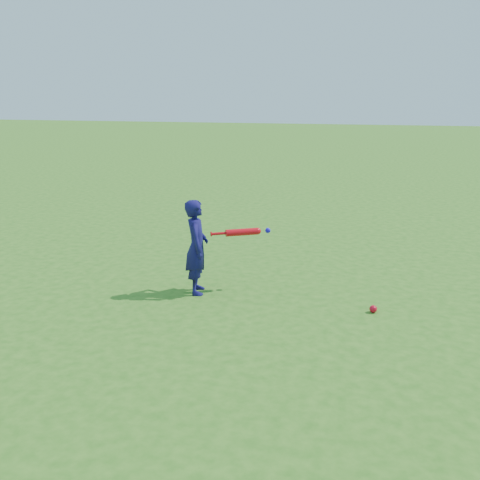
% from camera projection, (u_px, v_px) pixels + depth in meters
% --- Properties ---
extents(ground, '(80.00, 80.00, 0.00)m').
position_uv_depth(ground, '(154.00, 301.00, 5.82)').
color(ground, '#2E6818').
rests_on(ground, ground).
extents(child, '(0.37, 0.45, 1.07)m').
position_uv_depth(child, '(197.00, 247.00, 5.95)').
color(child, '#15104E').
rests_on(child, ground).
extents(ground_ball_red, '(0.08, 0.08, 0.08)m').
position_uv_depth(ground_ball_red, '(373.00, 309.00, 5.50)').
color(ground_ball_red, red).
rests_on(ground_ball_red, ground).
extents(bat_swing, '(0.61, 0.40, 0.08)m').
position_uv_depth(bat_swing, '(245.00, 232.00, 6.01)').
color(bat_swing, red).
rests_on(bat_swing, ground).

